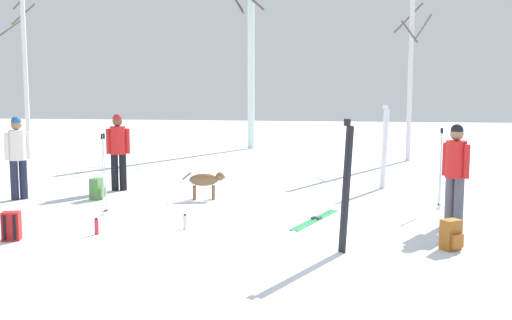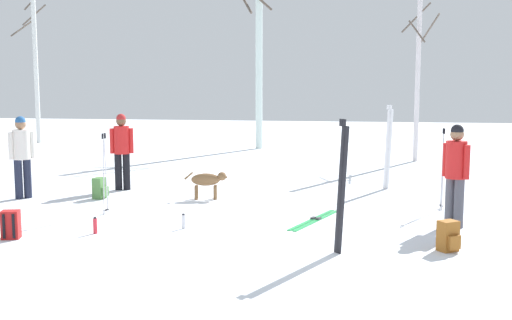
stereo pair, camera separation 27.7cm
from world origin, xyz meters
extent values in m
plane|color=white|center=(0.00, 0.00, 0.00)|extent=(60.00, 60.00, 0.00)
cylinder|color=#4C4C56|center=(3.97, 1.02, 0.41)|extent=(0.16, 0.16, 0.82)
cylinder|color=#4C4C56|center=(3.85, 1.15, 0.41)|extent=(0.16, 0.16, 0.82)
cylinder|color=red|center=(3.91, 1.08, 1.13)|extent=(0.34, 0.34, 0.62)
sphere|color=#997051|center=(3.91, 1.08, 1.55)|extent=(0.22, 0.22, 0.22)
sphere|color=black|center=(3.91, 1.08, 1.61)|extent=(0.21, 0.21, 0.21)
cylinder|color=red|center=(4.05, 0.93, 1.11)|extent=(0.10, 0.10, 0.56)
cylinder|color=red|center=(3.77, 1.23, 1.11)|extent=(0.10, 0.10, 0.56)
cylinder|color=#1E2338|center=(-4.50, 2.33, 0.41)|extent=(0.16, 0.16, 0.82)
cylinder|color=#1E2338|center=(-4.63, 2.21, 0.41)|extent=(0.16, 0.16, 0.82)
cylinder|color=silver|center=(-4.56, 2.27, 1.13)|extent=(0.34, 0.34, 0.62)
sphere|color=#997051|center=(-4.56, 2.27, 1.55)|extent=(0.22, 0.22, 0.22)
sphere|color=#265999|center=(-4.56, 2.27, 1.61)|extent=(0.21, 0.21, 0.21)
cylinder|color=silver|center=(-4.41, 2.42, 1.11)|extent=(0.10, 0.10, 0.56)
cylinder|color=silver|center=(-4.72, 2.12, 1.11)|extent=(0.10, 0.10, 0.56)
cylinder|color=black|center=(-3.00, 3.56, 0.41)|extent=(0.16, 0.16, 0.82)
cylinder|color=black|center=(-2.82, 3.61, 0.41)|extent=(0.16, 0.16, 0.82)
cylinder|color=red|center=(-2.91, 3.59, 1.13)|extent=(0.34, 0.34, 0.62)
sphere|color=brown|center=(-2.91, 3.59, 1.55)|extent=(0.22, 0.22, 0.22)
sphere|color=#B22626|center=(-2.91, 3.59, 1.61)|extent=(0.21, 0.21, 0.21)
cylinder|color=red|center=(-3.11, 3.52, 1.11)|extent=(0.10, 0.10, 0.56)
cylinder|color=red|center=(-2.71, 3.65, 1.11)|extent=(0.10, 0.10, 0.56)
ellipsoid|color=brown|center=(-0.79, 2.81, 0.41)|extent=(0.63, 0.34, 0.26)
sphere|color=brown|center=(-0.46, 2.88, 0.48)|extent=(0.18, 0.18, 0.18)
ellipsoid|color=brown|center=(-0.40, 2.89, 0.46)|extent=(0.11, 0.08, 0.06)
cylinder|color=brown|center=(-1.13, 2.74, 0.49)|extent=(0.19, 0.08, 0.17)
cylinder|color=brown|center=(-0.61, 2.93, 0.14)|extent=(0.07, 0.07, 0.28)
cylinder|color=brown|center=(-0.58, 2.78, 0.14)|extent=(0.07, 0.07, 0.28)
cylinder|color=brown|center=(-0.99, 2.85, 0.14)|extent=(0.07, 0.07, 0.28)
cylinder|color=brown|center=(-0.96, 2.69, 0.14)|extent=(0.07, 0.07, 0.28)
cube|color=white|center=(3.01, 4.70, 0.91)|extent=(0.14, 0.05, 1.82)
cube|color=white|center=(3.01, 4.70, 1.85)|extent=(0.06, 0.03, 0.10)
cube|color=white|center=(2.95, 4.68, 0.91)|extent=(0.14, 0.05, 1.82)
cube|color=white|center=(2.95, 4.68, 1.85)|extent=(0.06, 0.03, 0.10)
cube|color=black|center=(2.07, -0.88, 0.90)|extent=(0.15, 0.14, 1.81)
cube|color=black|center=(2.07, -0.88, 1.85)|extent=(0.06, 0.05, 0.10)
cube|color=black|center=(2.12, -0.93, 0.90)|extent=(0.15, 0.14, 1.81)
cube|color=black|center=(2.12, -0.93, 1.85)|extent=(0.06, 0.05, 0.10)
cube|color=green|center=(1.63, 1.16, 0.01)|extent=(0.69, 1.76, 0.02)
cube|color=#333338|center=(1.65, 1.20, 0.03)|extent=(0.10, 0.13, 0.03)
cube|color=green|center=(1.54, 1.19, 0.01)|extent=(0.69, 1.76, 0.02)
cube|color=#333338|center=(1.56, 1.24, 0.03)|extent=(0.10, 0.13, 0.03)
cylinder|color=#B2B2BC|center=(-2.24, 1.14, 0.69)|extent=(0.02, 0.10, 1.39)
cylinder|color=black|center=(-2.24, 1.14, 1.44)|extent=(0.04, 0.04, 0.10)
cylinder|color=black|center=(-2.24, 1.14, 0.07)|extent=(0.07, 0.07, 0.01)
cylinder|color=#B2B2BC|center=(-2.24, 1.03, 0.69)|extent=(0.02, 0.10, 1.39)
cylinder|color=black|center=(-2.24, 1.03, 1.44)|extent=(0.04, 0.04, 0.10)
cylinder|color=black|center=(-2.24, 1.03, 0.07)|extent=(0.07, 0.07, 0.01)
cylinder|color=#B2B2BC|center=(3.90, 2.60, 0.72)|extent=(0.02, 0.11, 1.44)
cylinder|color=black|center=(3.90, 2.60, 1.49)|extent=(0.04, 0.04, 0.10)
cylinder|color=black|center=(3.90, 2.60, 0.07)|extent=(0.07, 0.07, 0.01)
cylinder|color=#B2B2BC|center=(3.90, 2.49, 0.72)|extent=(0.02, 0.11, 1.44)
cylinder|color=black|center=(3.90, 2.49, 1.49)|extent=(0.04, 0.04, 0.10)
cylinder|color=black|center=(3.90, 2.49, 0.07)|extent=(0.07, 0.07, 0.01)
cube|color=#4C7F3F|center=(-2.98, 2.50, 0.22)|extent=(0.23, 0.28, 0.44)
cube|color=#4C7F3F|center=(-2.85, 2.48, 0.15)|extent=(0.08, 0.20, 0.20)
cube|color=black|center=(-3.10, 2.44, 0.22)|extent=(0.03, 0.04, 0.37)
cube|color=black|center=(-3.09, 2.58, 0.22)|extent=(0.03, 0.04, 0.37)
cube|color=red|center=(-2.95, -0.87, 0.22)|extent=(0.30, 0.26, 0.44)
cube|color=red|center=(-2.98, -0.74, 0.15)|extent=(0.20, 0.11, 0.20)
cube|color=black|center=(-2.85, -0.96, 0.22)|extent=(0.04, 0.03, 0.37)
cube|color=black|center=(-2.98, -1.00, 0.22)|extent=(0.04, 0.03, 0.37)
cube|color=#99591E|center=(3.60, -0.48, 0.22)|extent=(0.33, 0.31, 0.44)
cube|color=#99591E|center=(3.67, -0.59, 0.15)|extent=(0.19, 0.16, 0.20)
cube|color=black|center=(3.47, -0.43, 0.22)|extent=(0.04, 0.04, 0.37)
cube|color=black|center=(3.59, -0.35, 0.22)|extent=(0.04, 0.04, 0.37)
cylinder|color=silver|center=(-0.50, 0.20, 0.11)|extent=(0.07, 0.07, 0.23)
cylinder|color=black|center=(-0.50, 0.20, 0.24)|extent=(0.04, 0.04, 0.02)
cylinder|color=red|center=(-1.80, -0.36, 0.12)|extent=(0.07, 0.07, 0.24)
cylinder|color=black|center=(-1.80, -0.36, 0.26)|extent=(0.04, 0.04, 0.02)
cylinder|color=silver|center=(-10.48, 13.58, 3.32)|extent=(0.18, 0.18, 6.65)
cylinder|color=brown|center=(-10.68, 13.99, 5.14)|extent=(0.88, 0.47, 0.88)
cylinder|color=brown|center=(-11.07, 13.76, 4.63)|extent=(0.43, 1.22, 0.81)
cylinder|color=silver|center=(-1.32, 12.92, 3.55)|extent=(0.25, 0.25, 7.11)
cylinder|color=brown|center=(-1.75, 12.64, 5.26)|extent=(0.67, 0.97, 0.88)
cylinder|color=silver|center=(4.06, 10.01, 2.86)|extent=(0.15, 0.15, 5.72)
cylinder|color=brown|center=(4.00, 10.44, 4.41)|extent=(0.89, 0.18, 0.93)
cylinder|color=brown|center=(4.39, 10.25, 4.04)|extent=(0.55, 0.71, 0.89)
cylinder|color=brown|center=(3.98, 9.78, 3.94)|extent=(0.52, 0.23, 0.68)
camera|label=1|loc=(2.03, -9.37, 2.37)|focal=42.89mm
camera|label=2|loc=(2.31, -9.32, 2.37)|focal=42.89mm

